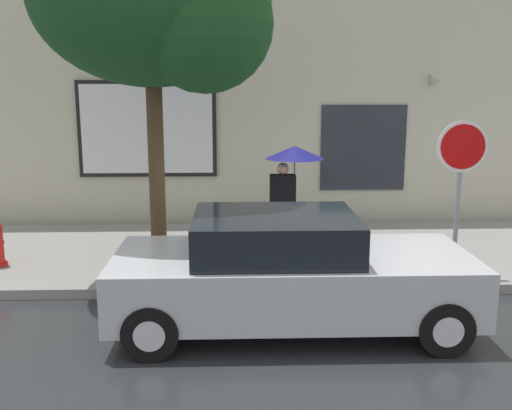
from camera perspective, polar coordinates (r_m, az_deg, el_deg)
name	(u,v)px	position (r m, az deg, el deg)	size (l,w,h in m)	color
ground_plane	(282,325)	(7.67, 2.59, -11.55)	(60.00, 60.00, 0.00)	#282B2D
sidewalk	(269,253)	(10.47, 1.31, -4.70)	(20.00, 4.00, 0.15)	gray
building_facade	(263,61)	(12.55, 0.66, 13.76)	(20.00, 0.67, 7.00)	beige
parked_car	(289,273)	(7.38, 3.19, -6.57)	(4.41, 1.94, 1.46)	#B7BABF
pedestrian_with_umbrella	(291,166)	(10.27, 3.43, 3.78)	(1.03, 1.03, 1.82)	black
street_tree	(161,1)	(8.69, -9.17, 18.94)	(3.40, 2.89, 5.37)	#4C3823
stop_sign	(461,168)	(9.19, 19.25, 3.43)	(0.76, 0.10, 2.36)	gray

